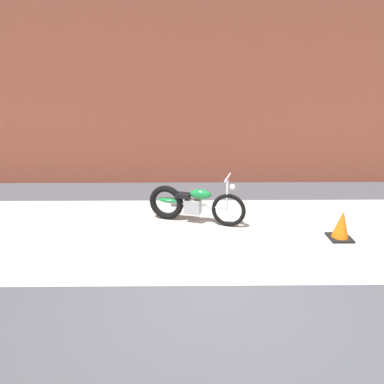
# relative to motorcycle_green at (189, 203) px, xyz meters

# --- Properties ---
(ground_plane) EXTENTS (80.00, 80.00, 0.00)m
(ground_plane) POSITION_rel_motorcycle_green_xyz_m (0.41, -2.27, -0.40)
(ground_plane) COLOR #47474C
(sidewalk_slab) EXTENTS (36.00, 3.50, 0.01)m
(sidewalk_slab) POSITION_rel_motorcycle_green_xyz_m (0.41, -0.52, -0.40)
(sidewalk_slab) COLOR #B2ADA3
(sidewalk_slab) RESTS_ON ground
(brick_building_wall) EXTENTS (36.00, 0.50, 4.67)m
(brick_building_wall) POSITION_rel_motorcycle_green_xyz_m (0.41, 2.93, 1.94)
(brick_building_wall) COLOR brown
(brick_building_wall) RESTS_ON ground
(motorcycle_green) EXTENTS (1.95, 0.82, 1.03)m
(motorcycle_green) POSITION_rel_motorcycle_green_xyz_m (0.00, 0.00, 0.00)
(motorcycle_green) COLOR black
(motorcycle_green) RESTS_ON ground
(traffic_cone) EXTENTS (0.40, 0.40, 0.55)m
(traffic_cone) POSITION_rel_motorcycle_green_xyz_m (2.77, -0.81, -0.15)
(traffic_cone) COLOR orange
(traffic_cone) RESTS_ON ground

